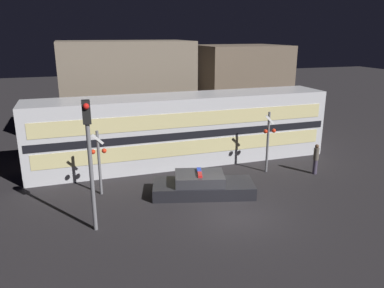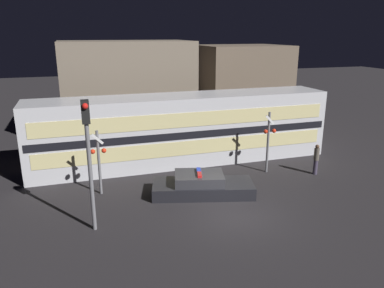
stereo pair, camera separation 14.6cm
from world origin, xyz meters
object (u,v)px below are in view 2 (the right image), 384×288
(train, at_px, (183,129))
(traffic_light_corner, at_px, (88,150))
(crossing_signal_near, at_px, (268,139))
(pedestrian, at_px, (316,159))
(police_car, at_px, (202,186))

(train, distance_m, traffic_light_corner, 9.20)
(crossing_signal_near, bearing_deg, train, 141.17)
(crossing_signal_near, relative_size, traffic_light_corner, 0.66)
(train, xyz_separation_m, pedestrian, (6.52, -4.39, -1.18))
(train, bearing_deg, crossing_signal_near, -38.83)
(pedestrian, distance_m, traffic_light_corner, 12.90)
(pedestrian, height_order, traffic_light_corner, traffic_light_corner)
(crossing_signal_near, xyz_separation_m, traffic_light_corner, (-9.92, -3.69, 1.42))
(train, distance_m, pedestrian, 7.95)
(traffic_light_corner, bearing_deg, police_car, 19.83)
(police_car, height_order, traffic_light_corner, traffic_light_corner)
(pedestrian, bearing_deg, train, 146.04)
(police_car, bearing_deg, crossing_signal_near, 36.37)
(train, distance_m, police_car, 5.32)
(traffic_light_corner, bearing_deg, pedestrian, 11.68)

